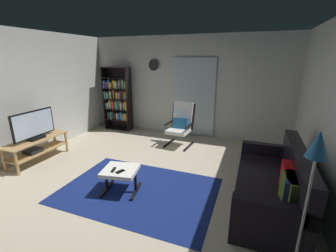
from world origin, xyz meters
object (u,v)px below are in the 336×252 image
television (34,126)px  cell_phone (120,171)px  floor_lamp_by_sofa (313,169)px  wall_clock (154,65)px  leather_sofa (273,186)px  ottoman (120,173)px  tv_remote (114,170)px  lounge_armchair (181,123)px  tv_stand (37,147)px  bookshelf_near_tv (118,100)px

television → cell_phone: size_ratio=6.47×
floor_lamp_by_sofa → wall_clock: wall_clock is taller
wall_clock → leather_sofa: bearing=-41.0°
television → wall_clock: wall_clock is taller
ottoman → cell_phone: size_ratio=4.32×
tv_remote → lounge_armchair: bearing=69.1°
tv_stand → floor_lamp_by_sofa: floor_lamp_by_sofa is taller
ottoman → tv_stand: bearing=171.0°
tv_stand → tv_remote: (2.12, -0.42, 0.08)m
bookshelf_near_tv → cell_phone: bearing=-57.0°
tv_remote → cell_phone: 0.12m
television → cell_phone: 2.31m
leather_sofa → ottoman: 2.25m
television → bookshelf_near_tv: 2.51m
bookshelf_near_tv → ottoman: 3.44m
tv_stand → cell_phone: tv_stand is taller
television → bookshelf_near_tv: (0.34, 2.48, 0.12)m
wall_clock → bookshelf_near_tv: bearing=-169.1°
leather_sofa → wall_clock: wall_clock is taller
leather_sofa → wall_clock: size_ratio=6.64×
leather_sofa → floor_lamp_by_sofa: bearing=-83.2°
bookshelf_near_tv → tv_remote: (1.78, -2.92, -0.47)m
leather_sofa → tv_remote: leather_sofa is taller
tv_stand → bookshelf_near_tv: bookshelf_near_tv is taller
tv_stand → tv_remote: 2.16m
floor_lamp_by_sofa → wall_clock: bearing=129.8°
leather_sofa → floor_lamp_by_sofa: size_ratio=1.28×
lounge_armchair → tv_remote: 2.40m
tv_stand → floor_lamp_by_sofa: size_ratio=0.85×
tv_stand → floor_lamp_by_sofa: (4.53, -1.06, 0.85)m
tv_stand → floor_lamp_by_sofa: 4.73m
cell_phone → floor_lamp_by_sofa: bearing=4.3°
bookshelf_near_tv → leather_sofa: (4.06, -2.40, -0.56)m
tv_stand → television: size_ratio=1.40×
bookshelf_near_tv → wall_clock: 1.46m
cell_phone → leather_sofa: bearing=33.4°
television → tv_remote: (2.11, -0.44, -0.35)m
leather_sofa → tv_remote: size_ratio=13.37×
tv_stand → lounge_armchair: bearing=38.9°
leather_sofa → cell_phone: bearing=-166.3°
tv_remote → television: bearing=154.9°
television → wall_clock: (1.40, 2.69, 1.10)m
cell_phone → wall_clock: size_ratio=0.48×
bookshelf_near_tv → television: bearing=-97.7°
cell_phone → floor_lamp_by_sofa: (2.29, -0.63, 0.77)m
leather_sofa → tv_remote: 2.34m
television → leather_sofa: bearing=1.1°
lounge_armchair → cell_phone: size_ratio=7.30×
tv_stand → cell_phone: (2.24, -0.43, 0.08)m
bookshelf_near_tv → floor_lamp_by_sofa: size_ratio=1.20×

